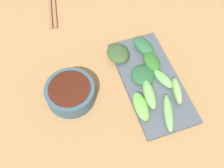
{
  "coord_description": "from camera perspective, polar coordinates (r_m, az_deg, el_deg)",
  "views": [
    {
      "loc": [
        -0.14,
        -0.32,
        0.6
      ],
      "look_at": [
        -0.04,
        -0.01,
        0.05
      ],
      "focal_mm": 41.37,
      "sensor_mm": 36.0,
      "label": 1
    }
  ],
  "objects": [
    {
      "name": "tabletop",
      "position": [
        0.69,
        2.4,
        0.03
      ],
      "size": [
        2.1,
        2.1,
        0.02
      ],
      "primitive_type": "cube",
      "color": "olive",
      "rests_on": "ground"
    },
    {
      "name": "sauce_bowl",
      "position": [
        0.64,
        -9.12,
        -2.06
      ],
      "size": [
        0.12,
        0.12,
        0.05
      ],
      "color": "#304A56",
      "rests_on": "tabletop"
    },
    {
      "name": "serving_plate",
      "position": [
        0.68,
        8.59,
        0.69
      ],
      "size": [
        0.14,
        0.29,
        0.01
      ],
      "primitive_type": "cube",
      "color": "#424A52",
      "rests_on": "tabletop"
    },
    {
      "name": "broccoli_stalk_0",
      "position": [
        0.64,
        8.26,
        -2.23
      ],
      "size": [
        0.04,
        0.09,
        0.02
      ],
      "primitive_type": "ellipsoid",
      "rotation": [
        0.0,
        0.0,
        -0.15
      ],
      "color": "#66A04E",
      "rests_on": "serving_plate"
    },
    {
      "name": "broccoli_leafy_1",
      "position": [
        0.72,
        7.02,
        8.33
      ],
      "size": [
        0.06,
        0.08,
        0.02
      ],
      "primitive_type": "ellipsoid",
      "rotation": [
        0.0,
        0.0,
        0.26
      ],
      "color": "#265933",
      "rests_on": "serving_plate"
    },
    {
      "name": "broccoli_stalk_2",
      "position": [
        0.67,
        11.25,
        1.14
      ],
      "size": [
        0.05,
        0.07,
        0.02
      ],
      "primitive_type": "ellipsoid",
      "rotation": [
        0.0,
        0.0,
        0.34
      ],
      "color": "#60AF4E",
      "rests_on": "serving_plate"
    },
    {
      "name": "broccoli_stalk_3",
      "position": [
        0.62,
        6.41,
        -4.87
      ],
      "size": [
        0.04,
        0.08,
        0.02
      ],
      "primitive_type": "ellipsoid",
      "rotation": [
        0.0,
        0.0,
        -0.05
      ],
      "color": "#5FB040",
      "rests_on": "serving_plate"
    },
    {
      "name": "broccoli_leafy_4",
      "position": [
        0.67,
        6.81,
        2.0
      ],
      "size": [
        0.06,
        0.06,
        0.02
      ],
      "primitive_type": "ellipsoid",
      "rotation": [
        0.0,
        0.0,
        -0.0
      ],
      "color": "#21502C",
      "rests_on": "serving_plate"
    },
    {
      "name": "broccoli_stalk_5",
      "position": [
        0.63,
        12.31,
        -6.19
      ],
      "size": [
        0.05,
        0.1,
        0.02
      ],
      "primitive_type": "ellipsoid",
      "rotation": [
        0.0,
        0.0,
        -0.32
      ],
      "color": "#66A257",
      "rests_on": "serving_plate"
    },
    {
      "name": "broccoli_leafy_6",
      "position": [
        0.7,
        1.33,
        6.85
      ],
      "size": [
        0.06,
        0.08,
        0.02
      ],
      "primitive_type": "ellipsoid",
      "rotation": [
        0.0,
        0.0,
        0.09
      ],
      "color": "#2F4923",
      "rests_on": "serving_plate"
    },
    {
      "name": "broccoli_leafy_7",
      "position": [
        0.69,
        8.75,
        4.94
      ],
      "size": [
        0.04,
        0.07,
        0.02
      ],
      "primitive_type": "ellipsoid",
      "rotation": [
        0.0,
        0.0,
        0.04
      ],
      "color": "#295D1E",
      "rests_on": "serving_plate"
    },
    {
      "name": "broccoli_stalk_8",
      "position": [
        0.65,
        14.11,
        -1.42
      ],
      "size": [
        0.04,
        0.08,
        0.03
      ],
      "primitive_type": "ellipsoid",
      "rotation": [
        0.0,
        0.0,
        -0.23
      ],
      "color": "#78AB5B",
      "rests_on": "serving_plate"
    },
    {
      "name": "chopsticks",
      "position": [
        0.89,
        -13.17,
        17.31
      ],
      "size": [
        0.06,
        0.23,
        0.01
      ],
      "rotation": [
        0.0,
        0.0,
        -0.16
      ],
      "color": "brown",
      "rests_on": "tabletop"
    }
  ]
}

